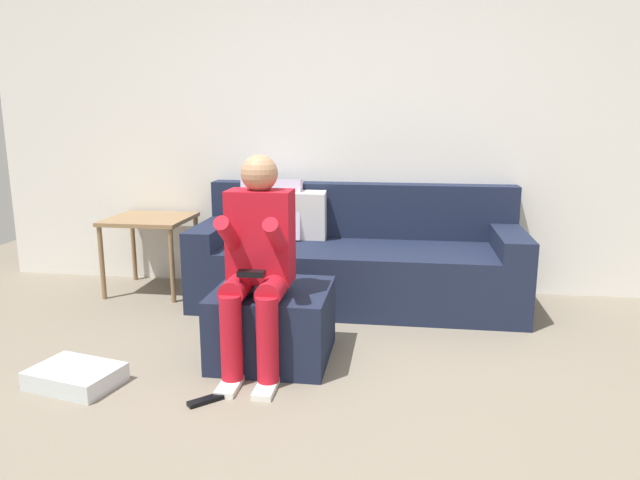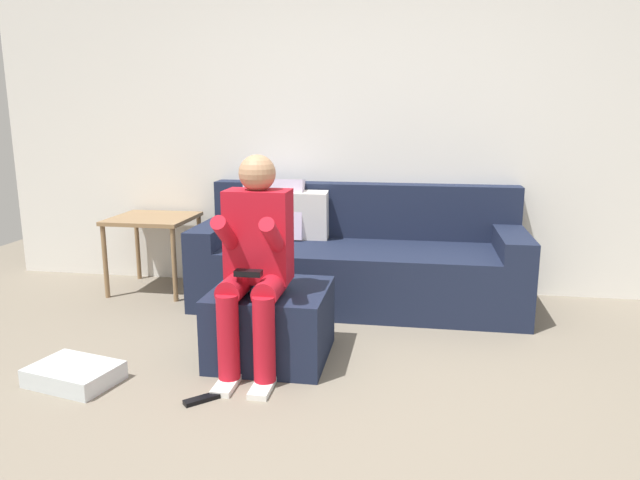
# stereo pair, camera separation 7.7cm
# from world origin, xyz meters

# --- Properties ---
(ground_plane) EXTENTS (7.79, 7.79, 0.00)m
(ground_plane) POSITION_xyz_m (0.00, 0.00, 0.00)
(ground_plane) COLOR slate
(wall_back) EXTENTS (5.99, 0.10, 2.69)m
(wall_back) POSITION_xyz_m (0.00, 2.33, 1.34)
(wall_back) COLOR silver
(wall_back) RESTS_ON ground_plane
(couch_sectional) EXTENTS (2.34, 0.87, 0.90)m
(couch_sectional) POSITION_xyz_m (-0.00, 1.90, 0.31)
(couch_sectional) COLOR #192138
(couch_sectional) RESTS_ON ground_plane
(ottoman) EXTENTS (0.64, 0.63, 0.41)m
(ottoman) POSITION_xyz_m (-0.37, 0.79, 0.21)
(ottoman) COLOR #192138
(ottoman) RESTS_ON ground_plane
(person_seated) EXTENTS (0.35, 0.56, 1.17)m
(person_seated) POSITION_xyz_m (-0.41, 0.63, 0.64)
(person_seated) COLOR red
(person_seated) RESTS_ON ground_plane
(storage_bin) EXTENTS (0.50, 0.40, 0.10)m
(storage_bin) POSITION_xyz_m (-1.31, 0.30, 0.05)
(storage_bin) COLOR silver
(storage_bin) RESTS_ON ground_plane
(side_table) EXTENTS (0.61, 0.59, 0.59)m
(side_table) POSITION_xyz_m (-1.60, 1.94, 0.51)
(side_table) COLOR olive
(side_table) RESTS_ON ground_plane
(remote_near_ottoman) EXTENTS (0.16, 0.16, 0.02)m
(remote_near_ottoman) POSITION_xyz_m (-0.58, 0.21, 0.01)
(remote_near_ottoman) COLOR black
(remote_near_ottoman) RESTS_ON ground_plane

